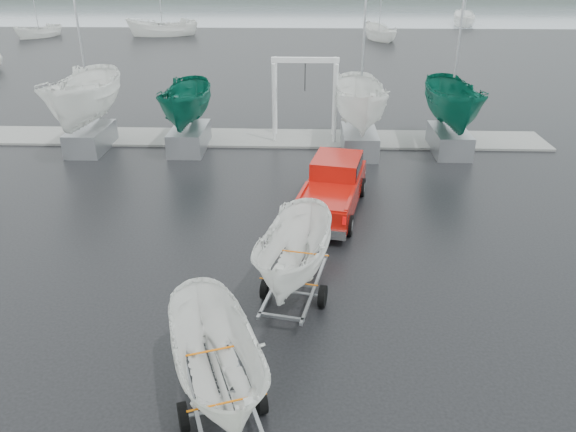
{
  "coord_description": "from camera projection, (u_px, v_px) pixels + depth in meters",
  "views": [
    {
      "loc": [
        3.0,
        -14.78,
        8.71
      ],
      "look_at": [
        2.41,
        1.17,
        1.2
      ],
      "focal_mm": 35.0,
      "sensor_mm": 36.0,
      "label": 1
    }
  ],
  "objects": [
    {
      "name": "trailer_parked",
      "position": [
        214.0,
        304.0,
        10.57
      ],
      "size": [
        2.34,
        3.79,
        5.01
      ],
      "rotation": [
        0.0,
        0.0,
        0.35
      ],
      "color": "gray",
      "rests_on": "ground"
    },
    {
      "name": "dock",
      "position": [
        250.0,
        138.0,
        28.9
      ],
      "size": [
        30.0,
        3.0,
        0.12
      ],
      "primitive_type": "cube",
      "color": "gray",
      "rests_on": "ground"
    },
    {
      "name": "moored_boat_1",
      "position": [
        163.0,
        36.0,
        64.58
      ],
      "size": [
        3.62,
        3.56,
        12.02
      ],
      "rotation": [
        0.0,
        0.0,
        4.91
      ],
      "color": "white",
      "rests_on": "ground"
    },
    {
      "name": "moored_boat_3",
      "position": [
        463.0,
        25.0,
        74.15
      ],
      "size": [
        3.12,
        3.18,
        11.58
      ],
      "rotation": [
        0.0,
        0.0,
        2.97
      ],
      "color": "white",
      "rests_on": "ground"
    },
    {
      "name": "lake",
      "position": [
        294.0,
        3.0,
        107.6
      ],
      "size": [
        300.0,
        300.0,
        0.0
      ],
      "primitive_type": "plane",
      "color": "gray",
      "rests_on": "ground"
    },
    {
      "name": "boat_hoist",
      "position": [
        305.0,
        87.0,
        27.7
      ],
      "size": [
        3.3,
        2.18,
        4.12
      ],
      "color": "silver",
      "rests_on": "ground"
    },
    {
      "name": "trailer_hitched",
      "position": [
        296.0,
        206.0,
        14.44
      ],
      "size": [
        2.08,
        3.76,
        5.15
      ],
      "rotation": [
        0.0,
        0.0,
        -0.2
      ],
      "color": "gray",
      "rests_on": "ground"
    },
    {
      "name": "ground_plane",
      "position": [
        208.0,
        266.0,
        17.17
      ],
      "size": [
        120.0,
        120.0,
        0.0
      ],
      "primitive_type": "plane",
      "color": "black",
      "rests_on": "ground"
    },
    {
      "name": "keelboat_2",
      "position": [
        363.0,
        73.0,
        25.33
      ],
      "size": [
        2.38,
        3.2,
        10.55
      ],
      "color": "gray",
      "rests_on": "ground"
    },
    {
      "name": "pickup_truck",
      "position": [
        333.0,
        185.0,
        20.67
      ],
      "size": [
        2.91,
        5.71,
        1.81
      ],
      "rotation": [
        0.0,
        0.0,
        -0.2
      ],
      "color": "#A00F08",
      "rests_on": "ground"
    },
    {
      "name": "moored_boat_4",
      "position": [
        40.0,
        37.0,
        63.41
      ],
      "size": [
        3.08,
        3.09,
        10.9
      ],
      "rotation": [
        0.0,
        0.0,
        5.67
      ],
      "color": "white",
      "rests_on": "ground"
    },
    {
      "name": "keelboat_3",
      "position": [
        457.0,
        76.0,
        25.52
      ],
      "size": [
        2.29,
        3.2,
        10.46
      ],
      "color": "gray",
      "rests_on": "ground"
    },
    {
      "name": "keelboat_0",
      "position": [
        79.0,
        62.0,
        25.58
      ],
      "size": [
        2.63,
        3.2,
        10.81
      ],
      "color": "gray",
      "rests_on": "ground"
    },
    {
      "name": "moored_boat_2",
      "position": [
        378.0,
        40.0,
        61.88
      ],
      "size": [
        3.12,
        3.17,
        11.37
      ],
      "rotation": [
        0.0,
        0.0,
        3.4
      ],
      "color": "white",
      "rests_on": "ground"
    },
    {
      "name": "keelboat_1",
      "position": [
        185.0,
        81.0,
        25.97
      ],
      "size": [
        2.13,
        3.2,
        6.76
      ],
      "color": "gray",
      "rests_on": "ground"
    }
  ]
}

